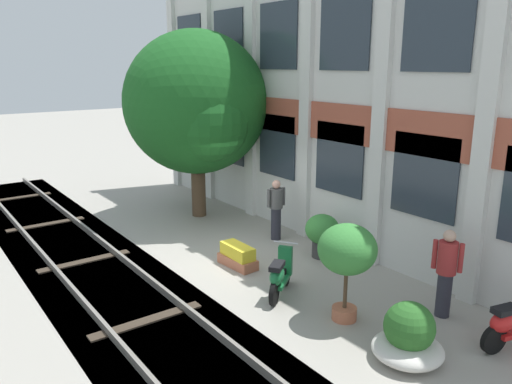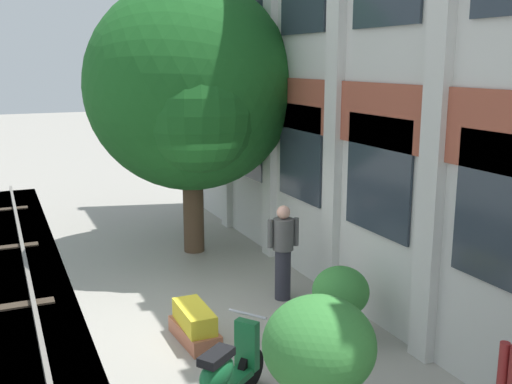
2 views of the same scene
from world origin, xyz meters
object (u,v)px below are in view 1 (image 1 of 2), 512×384
object	(u,v)px
potted_plant_wide_bowl	(408,338)
potted_plant_square_trough	(238,256)
potted_plant_ribbed_drum	(322,232)
resident_watching_tracks	(446,270)
scooter_second_parked	(280,275)
broadleaf_tree	(196,107)
potted_plant_low_pan	(347,252)
resident_by_doorway	(276,208)

from	to	relation	value
potted_plant_wide_bowl	potted_plant_square_trough	world-z (taller)	potted_plant_wide_bowl
potted_plant_ribbed_drum	resident_watching_tracks	xyz separation A→B (m)	(3.38, -0.21, 0.27)
resident_watching_tracks	scooter_second_parked	bearing A→B (deg)	-78.13
potted_plant_ribbed_drum	broadleaf_tree	bearing A→B (deg)	-172.04
potted_plant_wide_bowl	broadleaf_tree	bearing A→B (deg)	171.69
potted_plant_square_trough	potted_plant_wide_bowl	bearing A→B (deg)	0.36
potted_plant_low_pan	resident_watching_tracks	xyz separation A→B (m)	(0.97, 1.53, -0.40)
potted_plant_wide_bowl	scooter_second_parked	distance (m)	2.89
potted_plant_wide_bowl	resident_watching_tracks	xyz separation A→B (m)	(-0.51, 1.69, 0.50)
broadleaf_tree	potted_plant_ribbed_drum	bearing A→B (deg)	7.96
broadleaf_tree	potted_plant_low_pan	bearing A→B (deg)	-8.83
broadleaf_tree	resident_by_doorway	world-z (taller)	broadleaf_tree
broadleaf_tree	resident_by_doorway	bearing A→B (deg)	10.04
broadleaf_tree	resident_by_doorway	size ratio (longest dim) A/B	3.41
potted_plant_wide_bowl	resident_by_doorway	world-z (taller)	resident_by_doorway
potted_plant_ribbed_drum	potted_plant_square_trough	xyz separation A→B (m)	(-0.71, -1.92, -0.38)
broadleaf_tree	resident_watching_tracks	world-z (taller)	broadleaf_tree
potted_plant_low_pan	resident_watching_tracks	distance (m)	1.86
potted_plant_low_pan	resident_by_doorway	size ratio (longest dim) A/B	1.13
broadleaf_tree	potted_plant_wide_bowl	xyz separation A→B (m)	(8.52, -1.25, -2.87)
potted_plant_ribbed_drum	resident_by_doorway	size ratio (longest dim) A/B	0.66
potted_plant_wide_bowl	resident_by_doorway	distance (m)	5.79
resident_by_doorway	broadleaf_tree	bearing A→B (deg)	-161.91
potted_plant_wide_bowl	potted_plant_low_pan	xyz separation A→B (m)	(-1.48, 0.15, 0.90)
potted_plant_ribbed_drum	potted_plant_square_trough	size ratio (longest dim) A/B	1.01
resident_by_doorway	resident_watching_tracks	distance (m)	4.98
potted_plant_square_trough	resident_by_doorway	bearing A→B (deg)	115.99
potted_plant_square_trough	resident_watching_tracks	xyz separation A→B (m)	(4.09, 1.71, 0.64)
broadleaf_tree	potted_plant_square_trough	xyz separation A→B (m)	(3.92, -1.27, -3.01)
resident_by_doorway	potted_plant_wide_bowl	bearing A→B (deg)	-9.96
potted_plant_square_trough	scooter_second_parked	xyz separation A→B (m)	(1.72, -0.18, 0.20)
potted_plant_wide_bowl	potted_plant_ribbed_drum	bearing A→B (deg)	154.04
potted_plant_square_trough	resident_by_doorway	xyz separation A→B (m)	(-0.88, 1.81, 0.61)
scooter_second_parked	resident_by_doorway	distance (m)	3.30
broadleaf_tree	potted_plant_square_trough	bearing A→B (deg)	-18.00
broadleaf_tree	potted_plant_wide_bowl	size ratio (longest dim) A/B	4.90
broadleaf_tree	potted_plant_square_trough	distance (m)	5.11
potted_plant_ribbed_drum	resident_watching_tracks	world-z (taller)	resident_watching_tracks
broadleaf_tree	potted_plant_wide_bowl	bearing A→B (deg)	-8.31
potted_plant_ribbed_drum	scooter_second_parked	world-z (taller)	potted_plant_ribbed_drum
potted_plant_low_pan	scooter_second_parked	size ratio (longest dim) A/B	1.53
potted_plant_ribbed_drum	resident_by_doorway	xyz separation A→B (m)	(-1.60, -0.11, 0.23)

